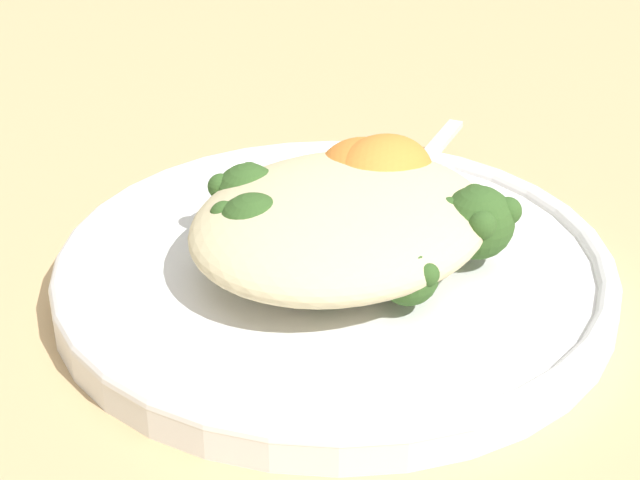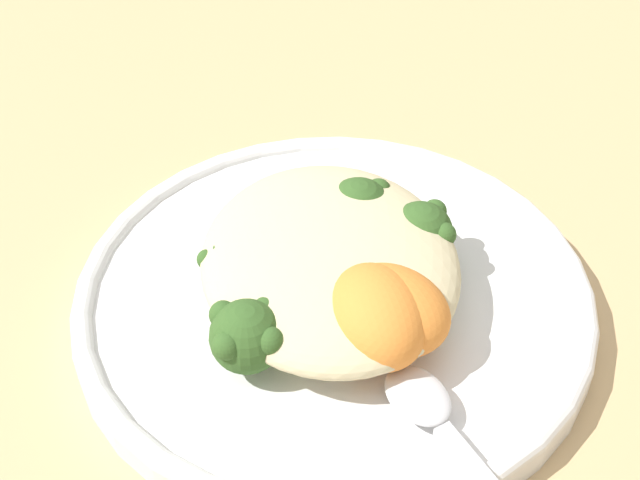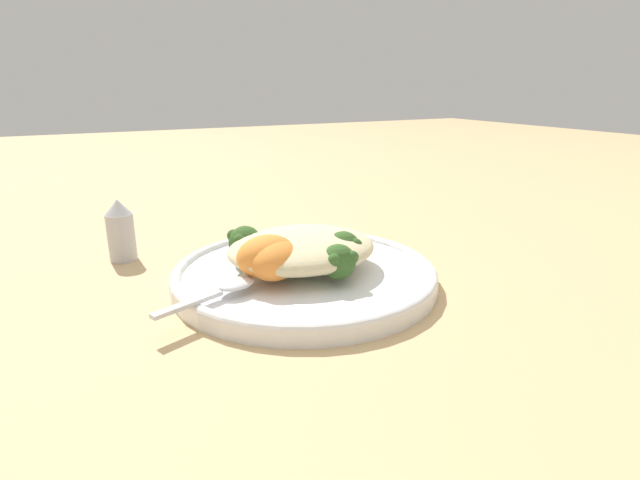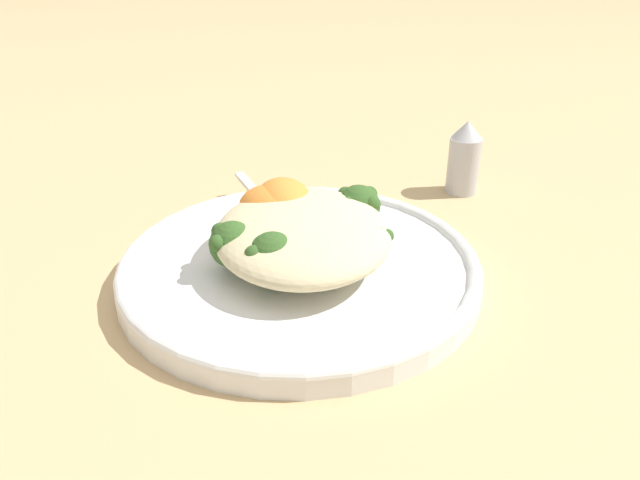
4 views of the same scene
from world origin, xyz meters
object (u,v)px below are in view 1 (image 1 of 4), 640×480
at_px(broccoli_stalk_3, 344,251).
at_px(sweet_potato_chunk_1, 365,179).
at_px(broccoli_stalk_4, 364,236).
at_px(broccoli_stalk_5, 402,263).
at_px(broccoli_stalk_2, 305,230).
at_px(broccoli_stalk_7, 462,221).
at_px(plate, 335,270).
at_px(spoon, 414,170).
at_px(broccoli_stalk_6, 412,240).
at_px(quinoa_mound, 341,221).
at_px(broccoli_stalk_1, 281,228).
at_px(sweet_potato_chunk_0, 376,175).
at_px(broccoli_stalk_0, 266,200).

distance_m(broccoli_stalk_3, sweet_potato_chunk_1, 0.06).
relative_size(broccoli_stalk_4, broccoli_stalk_5, 0.81).
relative_size(broccoli_stalk_2, broccoli_stalk_7, 1.00).
distance_m(plate, broccoli_stalk_4, 0.03).
distance_m(broccoli_stalk_2, spoon, 0.11).
relative_size(broccoli_stalk_3, spoon, 1.01).
bearing_deg(spoon, broccoli_stalk_6, -161.02).
relative_size(broccoli_stalk_2, broccoli_stalk_5, 0.95).
bearing_deg(broccoli_stalk_4, sweet_potato_chunk_1, -166.30).
distance_m(quinoa_mound, broccoli_stalk_1, 0.03).
distance_m(quinoa_mound, broccoli_stalk_4, 0.01).
distance_m(broccoli_stalk_4, broccoli_stalk_5, 0.03).
xyz_separation_m(broccoli_stalk_2, spoon, (-0.11, -0.02, -0.01)).
xyz_separation_m(plate, spoon, (-0.10, -0.03, 0.01)).
distance_m(broccoli_stalk_6, broccoli_stalk_7, 0.03).
distance_m(plate, spoon, 0.10).
height_order(broccoli_stalk_5, sweet_potato_chunk_0, sweet_potato_chunk_0).
distance_m(quinoa_mound, broccoli_stalk_2, 0.02).
relative_size(plate, broccoli_stalk_0, 3.37).
height_order(quinoa_mound, broccoli_stalk_3, quinoa_mound).
distance_m(broccoli_stalk_2, broccoli_stalk_4, 0.03).
bearing_deg(broccoli_stalk_6, spoon, 153.21).
xyz_separation_m(broccoli_stalk_0, sweet_potato_chunk_0, (-0.06, 0.03, 0.01)).
height_order(broccoli_stalk_1, broccoli_stalk_5, broccoli_stalk_1).
distance_m(quinoa_mound, sweet_potato_chunk_0, 0.05).
relative_size(broccoli_stalk_0, sweet_potato_chunk_1, 1.29).
height_order(sweet_potato_chunk_0, sweet_potato_chunk_1, sweet_potato_chunk_0).
bearing_deg(broccoli_stalk_0, quinoa_mound, 146.75).
bearing_deg(broccoli_stalk_1, broccoli_stalk_0, -104.04).
relative_size(broccoli_stalk_1, broccoli_stalk_2, 1.24).
height_order(quinoa_mound, broccoli_stalk_4, quinoa_mound).
height_order(plate, broccoli_stalk_7, broccoli_stalk_7).
bearing_deg(broccoli_stalk_1, broccoli_stalk_7, 154.63).
distance_m(plate, broccoli_stalk_3, 0.03).
bearing_deg(broccoli_stalk_3, broccoli_stalk_0, -112.68).
height_order(quinoa_mound, broccoli_stalk_7, same).
height_order(plate, broccoli_stalk_2, broccoli_stalk_2).
xyz_separation_m(broccoli_stalk_2, broccoli_stalk_4, (-0.02, 0.03, -0.00)).
bearing_deg(plate, broccoli_stalk_6, 119.12).
relative_size(sweet_potato_chunk_0, sweet_potato_chunk_1, 0.97).
bearing_deg(broccoli_stalk_4, broccoli_stalk_5, 55.06).
distance_m(broccoli_stalk_0, broccoli_stalk_4, 0.06).
bearing_deg(sweet_potato_chunk_0, quinoa_mound, 22.74).
bearing_deg(broccoli_stalk_6, plate, -127.54).
xyz_separation_m(plate, broccoli_stalk_7, (-0.05, 0.04, 0.03)).
xyz_separation_m(broccoli_stalk_7, sweet_potato_chunk_0, (-0.00, -0.06, 0.00)).
height_order(broccoli_stalk_2, broccoli_stalk_4, same).
xyz_separation_m(broccoli_stalk_1, broccoli_stalk_5, (-0.02, 0.06, -0.00)).
relative_size(quinoa_mound, spoon, 1.48).
bearing_deg(sweet_potato_chunk_0, broccoli_stalk_0, -26.26).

